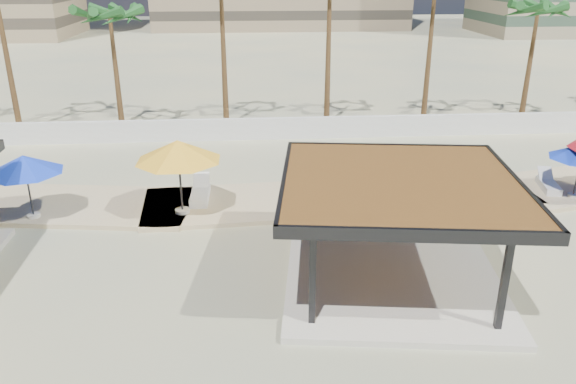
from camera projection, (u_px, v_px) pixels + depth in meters
The scene contains 11 objects.
ground at pixel (313, 293), 16.57m from camera, with size 200.00×200.00×0.00m, color #C7B984.
promenade at pixel (339, 192), 23.78m from camera, with size 44.45×7.97×0.24m.
boundary_wall at pixel (279, 128), 31.14m from camera, with size 56.00×0.30×1.20m, color silver.
pavilion_central at pixel (397, 222), 16.35m from camera, with size 7.54×7.54×3.41m.
umbrella_b at pixel (178, 151), 20.62m from camera, with size 4.23×4.23×2.89m.
umbrella_f at pixel (24, 164), 20.37m from camera, with size 3.15×3.15×2.45m.
lounger_a at pixel (200, 194), 22.74m from camera, with size 0.73×2.11×0.79m.
lounger_b at pixel (478, 194), 22.87m from camera, with size 1.53×1.95×0.73m.
lounger_c at pixel (548, 185), 23.79m from camera, with size 0.98×1.94×0.70m.
palm_c at pixel (110, 18), 30.28m from camera, with size 3.00×3.00×7.40m.
palm_g at pixel (538, 13), 32.05m from camera, with size 3.00×3.00×7.54m.
Camera 1 is at (-1.85, -14.15, 8.97)m, focal length 35.00 mm.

